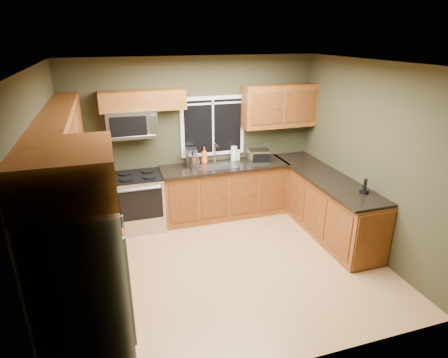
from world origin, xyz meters
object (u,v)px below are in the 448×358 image
toaster_oven (259,156)px  kettle (194,161)px  microwave (132,123)px  paper_towel_roll (234,153)px  range (139,201)px  cordless_phone (365,189)px  coffee_maker (192,158)px  soap_bottle_a (204,155)px  soap_bottle_c (196,161)px  soap_bottle_b (236,154)px  refrigerator (86,293)px

toaster_oven → kettle: kettle is taller
microwave → paper_towel_roll: bearing=2.5°
range → cordless_phone: size_ratio=4.44×
coffee_maker → soap_bottle_a: (0.25, 0.09, -0.00)m
soap_bottle_c → cordless_phone: size_ratio=0.76×
soap_bottle_b → soap_bottle_c: (-0.75, -0.07, -0.02)m
coffee_maker → kettle: (0.01, -0.14, -0.01)m
refrigerator → cordless_phone: size_ratio=8.53×
toaster_oven → coffee_maker: bearing=173.1°
kettle → soap_bottle_c: (0.06, 0.16, -0.05)m
range → coffee_maker: coffee_maker is taller
kettle → cordless_phone: size_ratio=1.34×
toaster_oven → cordless_phone: bearing=-62.4°
kettle → paper_towel_roll: (0.77, 0.21, -0.00)m
range → cordless_phone: cordless_phone is taller
refrigerator → cordless_phone: bearing=16.2°
kettle → soap_bottle_c: 0.18m
paper_towel_roll → soap_bottle_c: size_ratio=1.74×
coffee_maker → soap_bottle_c: coffee_maker is taller
soap_bottle_c → cordless_phone: cordless_phone is taller
range → cordless_phone: bearing=-29.9°
microwave → toaster_oven: size_ratio=1.90×
range → soap_bottle_b: bearing=7.5°
refrigerator → soap_bottle_b: refrigerator is taller
range → soap_bottle_b: 1.85m
soap_bottle_a → soap_bottle_b: bearing=0.0°
coffee_maker → soap_bottle_c: bearing=15.3°
microwave → coffee_maker: bearing=0.1°
toaster_oven → paper_towel_roll: size_ratio=1.44×
kettle → soap_bottle_a: kettle is taller
coffee_maker → soap_bottle_b: (0.83, 0.09, -0.04)m
refrigerator → soap_bottle_c: 3.38m
paper_towel_roll → soap_bottle_b: bearing=21.8°
kettle → soap_bottle_a: (0.24, 0.23, 0.01)m
coffee_maker → kettle: coffee_maker is taller
range → microwave: size_ratio=1.23×
soap_bottle_b → cordless_phone: (1.22, -1.94, -0.04)m
paper_towel_roll → soap_bottle_a: same height
soap_bottle_a → soap_bottle_c: (-0.17, -0.07, -0.06)m
coffee_maker → cordless_phone: 2.75m
kettle → toaster_oven: bearing=0.1°
cordless_phone → paper_towel_roll: bearing=123.5°
range → kettle: size_ratio=3.32×
microwave → soap_bottle_c: size_ratio=4.76×
kettle → soap_bottle_a: 0.33m
refrigerator → paper_towel_roll: refrigerator is taller
range → soap_bottle_c: bearing=9.0°
range → soap_bottle_a: bearing=11.1°
soap_bottle_c → cordless_phone: 2.71m
soap_bottle_c → kettle: bearing=-111.8°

